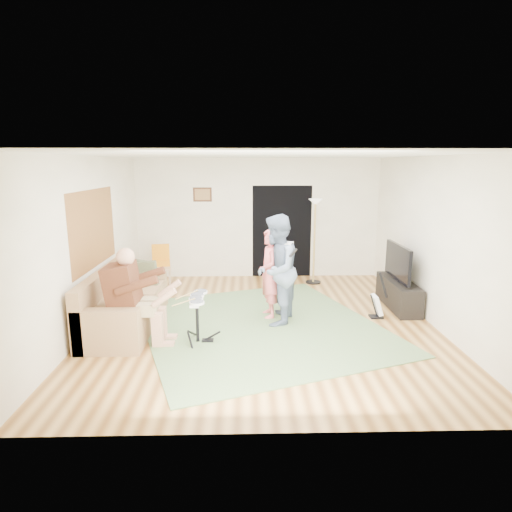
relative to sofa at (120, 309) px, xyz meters
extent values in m
plane|color=brown|center=(2.30, 0.14, -0.30)|extent=(6.00, 6.00, 0.00)
plane|color=white|center=(2.30, 0.14, 2.40)|extent=(6.00, 6.00, 0.00)
plane|color=#9B6330|center=(-0.44, 0.34, 1.25)|extent=(0.00, 2.05, 2.05)
plane|color=black|center=(2.85, 3.13, 0.75)|extent=(2.10, 0.00, 2.10)
cube|color=#3F2314|center=(1.05, 3.13, 1.60)|extent=(0.42, 0.03, 0.32)
cube|color=#557346|center=(2.25, -0.03, -0.29)|extent=(4.66, 4.85, 0.02)
cube|color=#9C754E|center=(0.10, 0.00, -0.08)|extent=(0.91, 1.81, 0.45)
cube|color=#9C754E|center=(-0.28, 0.00, 0.15)|extent=(0.17, 2.24, 0.91)
cube|color=#9C754E|center=(0.10, 1.01, 0.02)|extent=(0.91, 0.21, 0.64)
cube|color=#9C754E|center=(0.10, -1.01, 0.02)|extent=(0.91, 0.21, 0.64)
cube|color=#532917|center=(0.25, -0.65, 0.55)|extent=(0.40, 0.52, 0.66)
sphere|color=tan|center=(0.32, -0.65, 0.99)|extent=(0.26, 0.26, 0.26)
cylinder|color=black|center=(1.30, -0.65, 0.04)|extent=(0.05, 0.05, 0.64)
cube|color=silver|center=(1.30, -0.65, 0.35)|extent=(0.12, 0.64, 0.04)
imported|color=#E9656A|center=(2.41, 0.42, 0.46)|extent=(0.44, 0.60, 1.52)
imported|color=slate|center=(2.50, 0.11, 0.60)|extent=(0.89, 1.02, 1.79)
cube|color=black|center=(4.24, 0.31, -0.29)|extent=(0.22, 0.18, 0.03)
cube|color=white|center=(4.24, 0.31, -0.07)|extent=(0.17, 0.26, 0.34)
cylinder|color=black|center=(4.33, 0.31, 0.27)|extent=(0.18, 0.04, 0.45)
cylinder|color=black|center=(3.50, 2.52, -0.29)|extent=(0.33, 0.33, 0.03)
cylinder|color=tan|center=(3.50, 2.52, 0.59)|extent=(0.04, 0.04, 1.75)
cone|color=white|center=(3.50, 2.52, 1.48)|extent=(0.29, 0.29, 0.12)
cube|color=tan|center=(0.24, 2.24, 0.11)|extent=(0.45, 0.45, 0.04)
cube|color=orange|center=(0.24, 2.41, 0.41)|extent=(0.37, 0.15, 0.38)
cube|color=black|center=(4.80, 0.85, -0.05)|extent=(0.40, 1.40, 0.50)
cube|color=black|center=(4.75, 0.85, 0.55)|extent=(0.06, 1.16, 0.63)
camera|label=1|loc=(2.00, -6.56, 2.27)|focal=30.00mm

